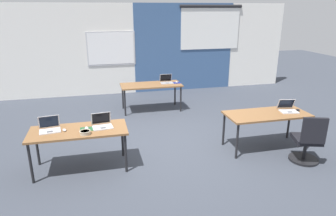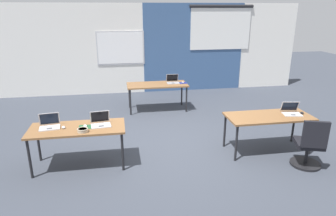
{
  "view_description": "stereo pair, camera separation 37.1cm",
  "coord_description": "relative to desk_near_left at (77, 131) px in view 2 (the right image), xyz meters",
  "views": [
    {
      "loc": [
        -1.38,
        -5.43,
        2.65
      ],
      "look_at": [
        -0.11,
        -0.17,
        0.84
      ],
      "focal_mm": 32.01,
      "sensor_mm": 36.0,
      "label": 1
    },
    {
      "loc": [
        -1.01,
        -5.51,
        2.65
      ],
      "look_at": [
        -0.11,
        -0.17,
        0.84
      ],
      "focal_mm": 32.01,
      "sensor_mm": 36.0,
      "label": 2
    }
  ],
  "objects": [
    {
      "name": "laptop_near_left_inner",
      "position": [
        0.39,
        0.04,
        0.11
      ],
      "size": [
        0.36,
        0.32,
        0.23
      ],
      "rotation": [
        0.0,
        0.0,
        0.12
      ],
      "color": "silver",
      "rests_on": "desk_near_left"
    },
    {
      "name": "mouse_near_left_end",
      "position": [
        -0.22,
        0.0,
        0.08
      ],
      "size": [
        0.09,
        0.11,
        0.03
      ],
      "color": "#B2B2B7",
      "rests_on": "desk_near_left"
    },
    {
      "name": "laptop_far_right",
      "position": [
        2.18,
        2.86,
        0.11
      ],
      "size": [
        0.34,
        0.31,
        0.23
      ],
      "rotation": [
        0.0,
        0.0,
        -0.03
      ],
      "color": "#9E9EA3",
      "rests_on": "desk_far_center"
    },
    {
      "name": "laptop_near_right_end",
      "position": [
        3.97,
        0.02,
        0.11
      ],
      "size": [
        0.38,
        0.37,
        0.22
      ],
      "rotation": [
        0.0,
        0.0,
        -0.17
      ],
      "color": "silver",
      "rests_on": "desk_near_right"
    },
    {
      "name": "chair_near_right_end",
      "position": [
        3.91,
        -0.73,
        -0.28
      ],
      "size": [
        0.56,
        0.61,
        0.92
      ],
      "rotation": [
        0.0,
        0.0,
        2.83
      ],
      "color": "black",
      "rests_on": "ground"
    },
    {
      "name": "desk_far_center",
      "position": [
        1.75,
        2.8,
        0.0
      ],
      "size": [
        1.6,
        0.7,
        0.72
      ],
      "color": "brown",
      "rests_on": "ground"
    },
    {
      "name": "ground_plane",
      "position": [
        1.75,
        0.6,
        -0.66
      ],
      "size": [
        24.0,
        24.0,
        0.0
      ],
      "color": "#383D47"
    },
    {
      "name": "desk_near_left",
      "position": [
        0.0,
        0.0,
        0.0
      ],
      "size": [
        1.6,
        0.7,
        0.72
      ],
      "color": "brown",
      "rests_on": "ground"
    },
    {
      "name": "snack_bowl",
      "position": [
        0.12,
        -0.22,
        0.1
      ],
      "size": [
        0.18,
        0.18,
        0.06
      ],
      "color": "tan",
      "rests_on": "desk_near_left"
    },
    {
      "name": "mouse_far_right",
      "position": [
        2.45,
        2.8,
        0.08
      ],
      "size": [
        0.06,
        0.1,
        0.03
      ],
      "color": "#B2B2B7",
      "rests_on": "mousepad_far_right"
    },
    {
      "name": "mousepad_far_right",
      "position": [
        2.45,
        2.8,
        0.06
      ],
      "size": [
        0.22,
        0.19,
        0.0
      ],
      "color": "navy",
      "rests_on": "desk_far_center"
    },
    {
      "name": "mousepad_near_left_inner",
      "position": [
        0.14,
        -0.01,
        0.06
      ],
      "size": [
        0.22,
        0.19,
        0.0
      ],
      "color": "#23512D",
      "rests_on": "desk_near_left"
    },
    {
      "name": "mouse_near_left_inner",
      "position": [
        0.14,
        -0.01,
        0.08
      ],
      "size": [
        0.08,
        0.11,
        0.03
      ],
      "color": "silver",
      "rests_on": "mousepad_near_left_inner"
    },
    {
      "name": "mouse_near_right_end",
      "position": [
        4.18,
        -0.0,
        0.08
      ],
      "size": [
        0.07,
        0.11,
        0.03
      ],
      "color": "black",
      "rests_on": "desk_near_right"
    },
    {
      "name": "laptop_near_left_end",
      "position": [
        -0.46,
        0.08,
        0.11
      ],
      "size": [
        0.37,
        0.32,
        0.23
      ],
      "rotation": [
        0.0,
        0.0,
        0.14
      ],
      "color": "silver",
      "rests_on": "desk_near_left"
    },
    {
      "name": "back_wall_assembly",
      "position": [
        1.8,
        4.8,
        0.75
      ],
      "size": [
        10.0,
        0.27,
        2.8
      ],
      "color": "silver",
      "rests_on": "ground"
    },
    {
      "name": "desk_near_right",
      "position": [
        3.5,
        0.0,
        0.0
      ],
      "size": [
        1.6,
        0.7,
        0.72
      ],
      "color": "brown",
      "rests_on": "ground"
    }
  ]
}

